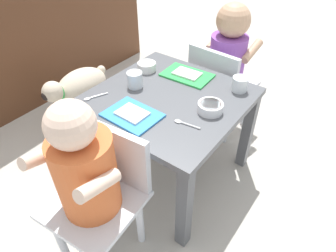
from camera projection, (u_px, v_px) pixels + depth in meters
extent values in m
plane|color=#B2ADA3|center=(168.00, 171.00, 1.44)|extent=(7.00, 7.00, 0.00)
cube|color=#56331E|center=(1.00, 15.00, 1.64)|extent=(1.85, 0.36, 1.04)
cube|color=#515459|center=(168.00, 99.00, 1.18)|extent=(0.58, 0.58, 0.03)
cube|color=#515459|center=(184.00, 209.00, 1.03)|extent=(0.04, 0.04, 0.41)
cube|color=#515459|center=(247.00, 131.00, 1.36)|extent=(0.04, 0.04, 0.41)
cube|color=#515459|center=(83.00, 148.00, 1.27)|extent=(0.04, 0.04, 0.41)
cube|color=#515459|center=(157.00, 95.00, 1.60)|extent=(0.04, 0.04, 0.41)
cube|color=silver|center=(94.00, 204.00, 0.97)|extent=(0.30, 0.30, 0.02)
cube|color=silver|center=(115.00, 154.00, 0.98)|extent=(0.05, 0.27, 0.22)
cylinder|color=#D86633|center=(87.00, 175.00, 0.88)|extent=(0.18, 0.18, 0.27)
sphere|color=beige|center=(70.00, 125.00, 0.75)|extent=(0.14, 0.14, 0.14)
cylinder|color=silver|center=(59.00, 237.00, 1.03)|extent=(0.03, 0.03, 0.26)
cylinder|color=silver|center=(98.00, 197.00, 1.16)|extent=(0.03, 0.03, 0.26)
cylinder|color=silver|center=(140.00, 220.00, 1.08)|extent=(0.03, 0.03, 0.26)
cylinder|color=beige|center=(44.00, 156.00, 0.84)|extent=(0.15, 0.05, 0.09)
cylinder|color=beige|center=(98.00, 185.00, 0.76)|extent=(0.15, 0.05, 0.09)
cube|color=silver|center=(224.00, 84.00, 1.55)|extent=(0.30, 0.30, 0.02)
cube|color=silver|center=(212.00, 73.00, 1.40)|extent=(0.04, 0.27, 0.22)
cylinder|color=purple|center=(227.00, 61.00, 1.46)|extent=(0.18, 0.18, 0.25)
sphere|color=tan|center=(233.00, 20.00, 1.35)|extent=(0.16, 0.16, 0.16)
cylinder|color=silver|center=(246.00, 105.00, 1.64)|extent=(0.03, 0.03, 0.26)
cylinder|color=silver|center=(215.00, 92.00, 1.75)|extent=(0.03, 0.03, 0.26)
cylinder|color=silver|center=(227.00, 122.00, 1.53)|extent=(0.03, 0.03, 0.26)
cylinder|color=silver|center=(195.00, 107.00, 1.63)|extent=(0.03, 0.03, 0.26)
cylinder|color=tan|center=(252.00, 51.00, 1.40)|extent=(0.15, 0.05, 0.09)
cylinder|color=tan|center=(217.00, 40.00, 1.50)|extent=(0.15, 0.05, 0.09)
ellipsoid|color=beige|center=(82.00, 85.00, 1.65)|extent=(0.32, 0.20, 0.18)
sphere|color=beige|center=(53.00, 92.00, 1.52)|extent=(0.11, 0.11, 0.11)
sphere|color=black|center=(46.00, 96.00, 1.50)|extent=(0.05, 0.05, 0.05)
torus|color=green|center=(59.00, 91.00, 1.55)|extent=(0.03, 0.10, 0.10)
sphere|color=beige|center=(101.00, 70.00, 1.72)|extent=(0.05, 0.05, 0.05)
cylinder|color=beige|center=(69.00, 109.00, 1.72)|extent=(0.04, 0.04, 0.13)
cylinder|color=beige|center=(81.00, 117.00, 1.67)|extent=(0.04, 0.04, 0.13)
cylinder|color=beige|center=(92.00, 97.00, 1.82)|extent=(0.04, 0.04, 0.13)
cylinder|color=beige|center=(104.00, 104.00, 1.77)|extent=(0.04, 0.04, 0.13)
cube|color=#388CD8|center=(132.00, 115.00, 1.07)|extent=(0.15, 0.20, 0.01)
cube|color=white|center=(132.00, 113.00, 1.06)|extent=(0.08, 0.11, 0.01)
cube|color=green|center=(187.00, 75.00, 1.29)|extent=(0.15, 0.22, 0.01)
cube|color=white|center=(187.00, 74.00, 1.29)|extent=(0.08, 0.12, 0.01)
cylinder|color=white|center=(135.00, 80.00, 1.21)|extent=(0.06, 0.06, 0.06)
cylinder|color=silver|center=(135.00, 82.00, 1.22)|extent=(0.06, 0.06, 0.04)
cylinder|color=white|center=(240.00, 84.00, 1.19)|extent=(0.06, 0.06, 0.06)
cylinder|color=silver|center=(239.00, 88.00, 1.20)|extent=(0.06, 0.06, 0.02)
cylinder|color=white|center=(147.00, 67.00, 1.32)|extent=(0.08, 0.08, 0.04)
cylinder|color=#4C8C33|center=(147.00, 63.00, 1.31)|extent=(0.07, 0.07, 0.01)
cylinder|color=white|center=(210.00, 107.00, 1.08)|extent=(0.09, 0.09, 0.04)
cylinder|color=#D84C33|center=(211.00, 104.00, 1.07)|extent=(0.08, 0.08, 0.01)
cylinder|color=silver|center=(190.00, 125.00, 1.03)|extent=(0.02, 0.08, 0.01)
ellipsoid|color=silver|center=(178.00, 121.00, 1.04)|extent=(0.02, 0.03, 0.01)
cylinder|color=silver|center=(99.00, 96.00, 1.17)|extent=(0.07, 0.04, 0.01)
ellipsoid|color=silver|center=(87.00, 99.00, 1.15)|extent=(0.03, 0.03, 0.01)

